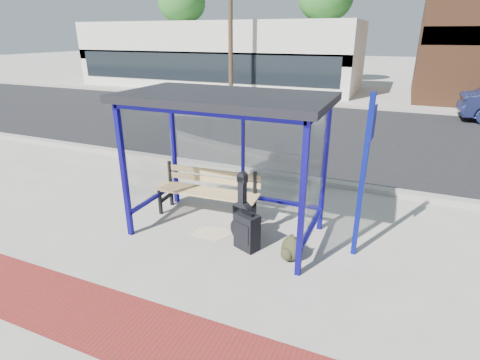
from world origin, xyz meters
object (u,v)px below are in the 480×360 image
at_px(suitcase, 247,232).
at_px(backpack, 291,249).
at_px(guitar_bag, 242,218).
at_px(bench, 208,189).

height_order(suitcase, backpack, suitcase).
bearing_deg(guitar_bag, suitcase, -34.13).
xyz_separation_m(bench, guitar_bag, (0.98, -0.65, -0.11)).
bearing_deg(suitcase, backpack, 19.15).
bearing_deg(bench, guitar_bag, -37.02).
bearing_deg(suitcase, guitar_bag, 151.47).
height_order(bench, suitcase, bench).
xyz_separation_m(bench, backpack, (1.90, -0.90, -0.34)).
distance_m(guitar_bag, backpack, 0.98).
height_order(guitar_bag, backpack, guitar_bag).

